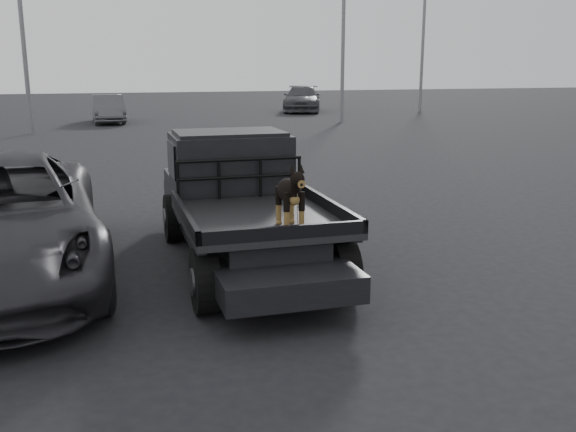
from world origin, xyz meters
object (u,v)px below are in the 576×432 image
object	(u,v)px
flatbed_ute	(244,232)
distant_car_b	(302,99)
dog	(290,196)
distant_car_a	(108,109)

from	to	relation	value
flatbed_ute	distant_car_b	size ratio (longest dim) A/B	1.04
flatbed_ute	dog	distance (m)	1.82
flatbed_ute	distant_car_a	xyz separation A→B (m)	(-1.47, 24.05, 0.21)
flatbed_ute	dog	xyz separation A→B (m)	(0.21, -1.61, 0.83)
distant_car_a	distant_car_b	size ratio (longest dim) A/B	0.78
dog	distant_car_a	bearing A→B (deg)	93.74
flatbed_ute	distant_car_b	world-z (taller)	distant_car_b
distant_car_b	flatbed_ute	bearing A→B (deg)	-89.68
dog	distant_car_a	xyz separation A→B (m)	(-1.68, 25.66, -0.62)
dog	flatbed_ute	bearing A→B (deg)	97.29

